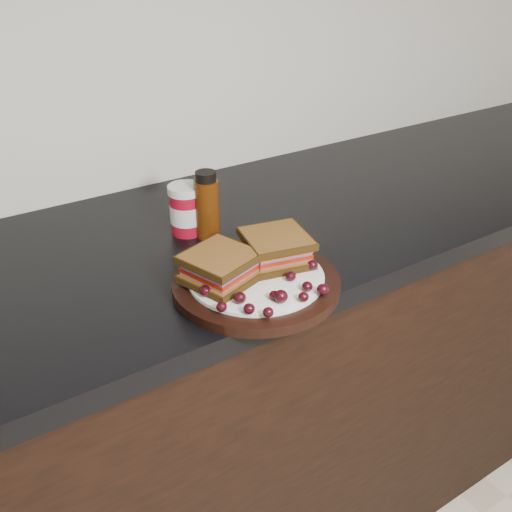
{
  "coord_description": "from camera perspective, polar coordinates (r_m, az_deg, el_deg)",
  "views": [
    {
      "loc": [
        -0.31,
        0.82,
        1.42
      ],
      "look_at": [
        0.13,
        1.49,
        0.96
      ],
      "focal_mm": 40.0,
      "sensor_mm": 36.0,
      "label": 1
    }
  ],
  "objects": [
    {
      "name": "grape_14",
      "position": [
        1.0,
        0.79,
        0.78
      ],
      "size": [
        0.02,
        0.02,
        0.02
      ],
      "primitive_type": "ellipsoid",
      "color": "black",
      "rests_on": "plate"
    },
    {
      "name": "grape_17",
      "position": [
        0.92,
        -4.27,
        -2.03
      ],
      "size": [
        0.02,
        0.02,
        0.02
      ],
      "primitive_type": "ellipsoid",
      "color": "black",
      "rests_on": "plate"
    },
    {
      "name": "grape_2",
      "position": [
        0.84,
        -0.69,
        -5.3
      ],
      "size": [
        0.02,
        0.02,
        0.02
      ],
      "primitive_type": "ellipsoid",
      "color": "black",
      "rests_on": "plate"
    },
    {
      "name": "oil_bottle",
      "position": [
        1.09,
        -4.93,
        5.16
      ],
      "size": [
        0.06,
        0.06,
        0.13
      ],
      "primitive_type": "cylinder",
      "rotation": [
        0.0,
        0.0,
        -0.37
      ],
      "color": "#451E06",
      "rests_on": "countertop"
    },
    {
      "name": "grape_0",
      "position": [
        0.85,
        -3.46,
        -5.1
      ],
      "size": [
        0.02,
        0.02,
        0.02
      ],
      "primitive_type": "ellipsoid",
      "color": "black",
      "rests_on": "plate"
    },
    {
      "name": "condiment_jar",
      "position": [
        1.11,
        -6.98,
        4.65
      ],
      "size": [
        0.07,
        0.07,
        0.1
      ],
      "primitive_type": "cylinder",
      "rotation": [
        0.0,
        0.0,
        0.07
      ],
      "color": "maroon",
      "rests_on": "countertop"
    },
    {
      "name": "base_cabinets",
      "position": [
        1.36,
        -9.75,
        -17.46
      ],
      "size": [
        3.96,
        0.58,
        0.86
      ],
      "primitive_type": "cube",
      "color": "black",
      "rests_on": "ground_plane"
    },
    {
      "name": "plate",
      "position": [
        0.95,
        -0.0,
        -2.68
      ],
      "size": [
        0.28,
        0.28,
        0.02
      ],
      "primitive_type": "cylinder",
      "color": "black",
      "rests_on": "countertop"
    },
    {
      "name": "grape_10",
      "position": [
        0.96,
        5.65,
        -0.89
      ],
      "size": [
        0.02,
        0.02,
        0.02
      ],
      "primitive_type": "ellipsoid",
      "color": "black",
      "rests_on": "plate"
    },
    {
      "name": "grape_8",
      "position": [
        0.9,
        5.15,
        -3.05
      ],
      "size": [
        0.02,
        0.02,
        0.02
      ],
      "primitive_type": "ellipsoid",
      "color": "black",
      "rests_on": "plate"
    },
    {
      "name": "grape_4",
      "position": [
        0.87,
        2.51,
        -4.05
      ],
      "size": [
        0.02,
        0.02,
        0.02
      ],
      "primitive_type": "ellipsoid",
      "color": "black",
      "rests_on": "plate"
    },
    {
      "name": "grape_21",
      "position": [
        0.93,
        -3.05,
        -1.91
      ],
      "size": [
        0.02,
        0.02,
        0.02
      ],
      "primitive_type": "ellipsoid",
      "color": "black",
      "rests_on": "plate"
    },
    {
      "name": "grape_3",
      "position": [
        0.84,
        1.23,
        -5.65
      ],
      "size": [
        0.02,
        0.02,
        0.02
      ],
      "primitive_type": "ellipsoid",
      "color": "black",
      "rests_on": "plate"
    },
    {
      "name": "grape_15",
      "position": [
        0.95,
        -2.6,
        -1.0
      ],
      "size": [
        0.02,
        0.02,
        0.02
      ],
      "primitive_type": "ellipsoid",
      "color": "black",
      "rests_on": "plate"
    },
    {
      "name": "grape_20",
      "position": [
        0.94,
        -2.87,
        -1.52
      ],
      "size": [
        0.02,
        0.02,
        0.02
      ],
      "primitive_type": "ellipsoid",
      "color": "black",
      "rests_on": "plate"
    },
    {
      "name": "grape_16",
      "position": [
        0.92,
        -4.96,
        -1.99
      ],
      "size": [
        0.02,
        0.02,
        0.02
      ],
      "primitive_type": "ellipsoid",
      "color": "black",
      "rests_on": "plate"
    },
    {
      "name": "grape_11",
      "position": [
        0.96,
        4.41,
        -0.7
      ],
      "size": [
        0.02,
        0.02,
        0.02
      ],
      "primitive_type": "ellipsoid",
      "color": "black",
      "rests_on": "plate"
    },
    {
      "name": "grape_12",
      "position": [
        0.98,
        4.74,
        -0.24
      ],
      "size": [
        0.02,
        0.02,
        0.01
      ],
      "primitive_type": "ellipsoid",
      "color": "black",
      "rests_on": "plate"
    },
    {
      "name": "sandwich_right",
      "position": [
        0.97,
        2.03,
        0.81
      ],
      "size": [
        0.13,
        0.13,
        0.05
      ],
      "primitive_type": null,
      "rotation": [
        0.0,
        0.0,
        -0.21
      ],
      "color": "brown",
      "rests_on": "plate"
    },
    {
      "name": "grape_7",
      "position": [
        0.89,
        6.72,
        -3.35
      ],
      "size": [
        0.02,
        0.02,
        0.02
      ],
      "primitive_type": "ellipsoid",
      "color": "black",
      "rests_on": "plate"
    },
    {
      "name": "sandwich_left",
      "position": [
        0.92,
        -3.61,
        -1.11
      ],
      "size": [
        0.13,
        0.13,
        0.05
      ],
      "primitive_type": null,
      "rotation": [
        0.0,
        0.0,
        0.31
      ],
      "color": "brown",
      "rests_on": "plate"
    },
    {
      "name": "grape_18",
      "position": [
        0.89,
        -5.1,
        -3.49
      ],
      "size": [
        0.02,
        0.02,
        0.02
      ],
      "primitive_type": "ellipsoid",
      "color": "black",
      "rests_on": "plate"
    },
    {
      "name": "grape_22",
      "position": [
        0.9,
        -3.91,
        -2.81
      ],
      "size": [
        0.02,
        0.02,
        0.02
      ],
      "primitive_type": "ellipsoid",
      "color": "black",
      "rests_on": "plate"
    },
    {
      "name": "countertop",
      "position": [
        1.08,
        -11.75,
        -0.88
      ],
      "size": [
        3.98,
        0.6,
        0.04
      ],
      "primitive_type": "cube",
      "color": "black",
      "rests_on": "base_cabinets"
    },
    {
      "name": "grape_1",
      "position": [
        0.87,
        -1.63,
        -4.19
      ],
      "size": [
        0.02,
        0.02,
        0.02
      ],
      "primitive_type": "ellipsoid",
      "color": "black",
      "rests_on": "plate"
    },
    {
      "name": "grape_13",
      "position": [
        1.01,
        2.77,
        0.99
      ],
      "size": [
        0.02,
        0.02,
        0.02
      ],
      "primitive_type": "ellipsoid",
      "color": "black",
      "rests_on": "plate"
    },
    {
      "name": "grape_9",
      "position": [
        0.92,
        3.5,
        -2.03
      ],
      "size": [
        0.02,
        0.02,
        0.02
      ],
      "primitive_type": "ellipsoid",
      "color": "black",
      "rests_on": "plate"
    },
    {
      "name": "grape_6",
      "position": [
        0.87,
        4.78,
        -4.09
      ],
      "size": [
        0.02,
        0.02,
        0.02
      ],
      "primitive_type": "ellipsoid",
      "color": "black",
      "rests_on": "plate"
    },
    {
      "name": "grape_19",
      "position": [
        0.89,
        -4.19,
        -3.26
      ],
      "size": [
        0.02,
        0.02,
        0.02
      ],
      "primitive_type": "ellipsoid",
      "color": "black",
      "rests_on": "plate"
    },
    {
      "name": "grape_5",
      "position": [
        0.88,
        1.83,
        -3.94
      ],
      "size": [
        0.02,
        0.02,
        0.01
      ],
      "primitive_type": "ellipsoid",
      "color": "black",
      "rests_on": "plate"
    }
  ]
}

